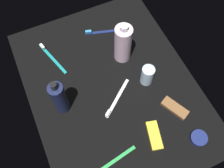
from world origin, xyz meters
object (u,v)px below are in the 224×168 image
object	(u,v)px
toothbrush_navy	(103,31)
snack_bar_brown	(175,108)
deodorant_stick	(147,75)
cream_tin_left	(199,138)
toothbrush_teal	(51,57)
snack_bar_yellow	(154,135)
bodywash_bottle	(123,43)
toothbrush_white	(116,100)
toothbrush_green	(111,163)
lotion_bottle	(60,99)

from	to	relation	value
toothbrush_navy	snack_bar_brown	world-z (taller)	toothbrush_navy
deodorant_stick	cream_tin_left	xyz separation A→B (cm)	(-28.78, -6.16, -3.59)
toothbrush_teal	toothbrush_navy	distance (cm)	25.30
toothbrush_navy	snack_bar_brown	size ratio (longest dim) A/B	1.69
deodorant_stick	snack_bar_brown	world-z (taller)	deodorant_stick
snack_bar_brown	snack_bar_yellow	bearing A→B (deg)	90.30
bodywash_bottle	toothbrush_white	xyz separation A→B (cm)	(-17.56, 11.08, -8.43)
toothbrush_teal	toothbrush_green	bearing A→B (deg)	-173.96
snack_bar_yellow	bodywash_bottle	bearing A→B (deg)	7.59
lotion_bottle	cream_tin_left	bearing A→B (deg)	-127.91
toothbrush_navy	lotion_bottle	bearing A→B (deg)	133.88
toothbrush_white	snack_bar_brown	distance (cm)	22.69
toothbrush_green	bodywash_bottle	bearing A→B (deg)	-30.26
toothbrush_white	toothbrush_green	size ratio (longest dim) A/B	0.83
deodorant_stick	toothbrush_green	size ratio (longest dim) A/B	0.50
lotion_bottle	toothbrush_green	bearing A→B (deg)	-162.94
bodywash_bottle	toothbrush_navy	distance (cm)	17.21
lotion_bottle	snack_bar_brown	size ratio (longest dim) A/B	1.90
toothbrush_navy	snack_bar_brown	bearing A→B (deg)	-166.69
snack_bar_yellow	snack_bar_brown	world-z (taller)	same
bodywash_bottle	snack_bar_yellow	bearing A→B (deg)	173.40
toothbrush_white	lotion_bottle	bearing A→B (deg)	73.92
toothbrush_green	snack_bar_brown	size ratio (longest dim) A/B	1.73
deodorant_stick	bodywash_bottle	bearing A→B (deg)	14.30
bodywash_bottle	deodorant_stick	bearing A→B (deg)	-165.70
toothbrush_white	toothbrush_navy	distance (cm)	33.47
lotion_bottle	toothbrush_white	bearing A→B (deg)	-106.08
cream_tin_left	toothbrush_teal	bearing A→B (deg)	34.36
snack_bar_brown	deodorant_stick	bearing A→B (deg)	-10.40
toothbrush_teal	snack_bar_yellow	world-z (taller)	toothbrush_teal
toothbrush_navy	snack_bar_yellow	bearing A→B (deg)	178.14
toothbrush_navy	toothbrush_teal	bearing A→B (deg)	97.61
toothbrush_white	snack_bar_brown	size ratio (longest dim) A/B	1.43
lotion_bottle	snack_bar_brown	distance (cm)	43.08
lotion_bottle	snack_bar_yellow	xyz separation A→B (cm)	(-23.88, -26.22, -7.99)
toothbrush_white	toothbrush_teal	world-z (taller)	same
toothbrush_white	toothbrush_navy	xyz separation A→B (cm)	(32.36, -8.57, 0.00)
lotion_bottle	toothbrush_teal	world-z (taller)	lotion_bottle
lotion_bottle	toothbrush_green	world-z (taller)	lotion_bottle
toothbrush_navy	cream_tin_left	size ratio (longest dim) A/B	2.90
deodorant_stick	toothbrush_navy	bearing A→B (deg)	11.96
deodorant_stick	toothbrush_white	distance (cm)	15.58
toothbrush_navy	toothbrush_green	size ratio (longest dim) A/B	0.98
bodywash_bottle	cream_tin_left	size ratio (longest dim) A/B	3.25
bodywash_bottle	toothbrush_green	size ratio (longest dim) A/B	1.10
bodywash_bottle	toothbrush_white	size ratio (longest dim) A/B	1.33
toothbrush_teal	bodywash_bottle	bearing A→B (deg)	-112.54
toothbrush_green	cream_tin_left	xyz separation A→B (cm)	(-5.09, -32.19, 0.31)
toothbrush_green	cream_tin_left	world-z (taller)	toothbrush_green
snack_bar_yellow	snack_bar_brown	distance (cm)	13.63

